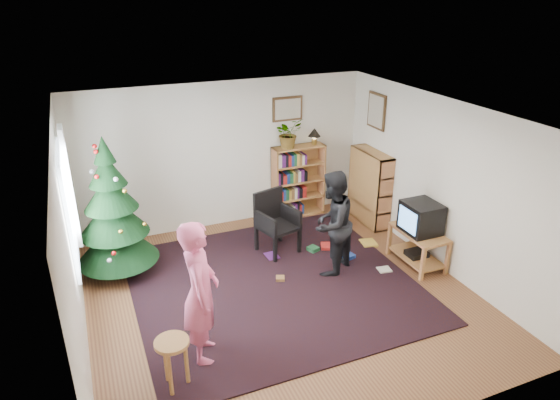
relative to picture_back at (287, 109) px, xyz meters
name	(u,v)px	position (x,y,z in m)	size (l,w,h in m)	color
floor	(282,296)	(-1.15, -2.48, -1.95)	(5.00, 5.00, 0.00)	brown
ceiling	(282,116)	(-1.15, -2.48, 0.55)	(5.00, 5.00, 0.00)	white
wall_back	(224,155)	(-1.15, 0.02, -0.70)	(5.00, 0.02, 2.50)	silver
wall_front	(397,329)	(-1.15, -4.97, -0.70)	(5.00, 0.02, 2.50)	silver
wall_left	(71,250)	(-3.65, -2.48, -0.70)	(0.02, 5.00, 2.50)	silver
wall_right	(441,185)	(1.35, -2.48, -0.70)	(0.02, 5.00, 2.50)	silver
rug	(273,284)	(-1.15, -2.17, -1.94)	(3.80, 3.60, 0.02)	black
window_pane	(68,208)	(-3.62, -1.88, -0.45)	(0.04, 1.20, 1.40)	silver
curtain	(70,187)	(-3.58, -1.18, -0.45)	(0.06, 0.35, 1.60)	white
picture_back	(287,109)	(0.00, 0.00, 0.00)	(0.55, 0.03, 0.42)	#4C3319
picture_right	(377,111)	(1.33, -0.73, 0.00)	(0.03, 0.50, 0.60)	#4C3319
christmas_tree	(114,219)	(-3.10, -0.99, -1.08)	(1.15, 1.15, 2.08)	#3F2816
bookshelf_back	(298,180)	(0.16, -0.14, -1.29)	(0.95, 0.30, 1.30)	#A06039
bookshelf_right	(370,186)	(1.19, -0.90, -1.29)	(0.30, 0.95, 1.30)	#A06039
tv_stand	(418,245)	(1.07, -2.47, -1.63)	(0.50, 0.89, 0.55)	#A06039
crt_tv	(421,218)	(1.07, -2.47, -1.17)	(0.48, 0.52, 0.45)	black
armchair	(275,219)	(-0.73, -1.22, -1.42)	(0.67, 0.68, 0.99)	black
stool	(173,352)	(-2.83, -3.59, -1.49)	(0.36, 0.36, 0.60)	#A06039
person_standing	(200,292)	(-2.42, -3.21, -1.10)	(0.62, 0.41, 1.69)	#D3547D
person_by_chair	(332,224)	(-0.24, -2.16, -1.17)	(0.76, 0.59, 1.56)	black
potted_plant	(288,133)	(-0.04, -0.14, -0.39)	(0.46, 0.40, 0.51)	gray
table_lamp	(314,133)	(0.46, -0.14, -0.45)	(0.22, 0.22, 0.30)	#A57F33
floor_clutter	(327,256)	(-0.10, -1.82, -1.91)	(1.96, 1.23, 0.08)	#A51E19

